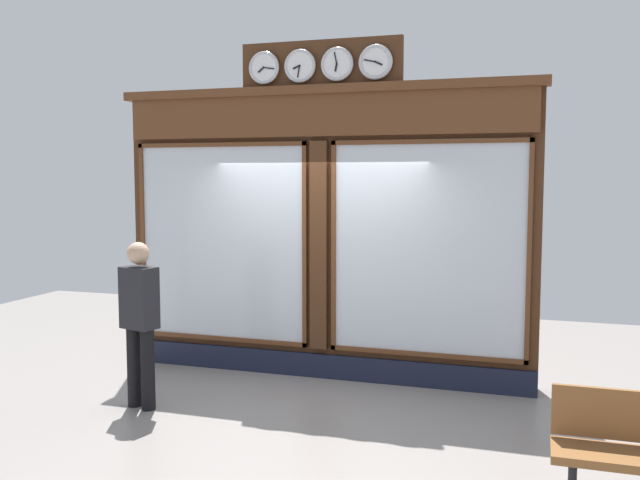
% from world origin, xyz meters
% --- Properties ---
extents(ground_plane, '(14.00, 14.00, 0.00)m').
position_xyz_m(ground_plane, '(0.00, 2.80, 0.00)').
color(ground_plane, gray).
extents(shop_facade, '(4.97, 0.42, 3.87)m').
position_xyz_m(shop_facade, '(-0.00, -0.13, 1.71)').
color(shop_facade, '#4C2B16').
rests_on(shop_facade, ground_plane).
extents(pedestrian, '(0.41, 0.31, 1.69)m').
position_xyz_m(pedestrian, '(1.39, 1.59, 0.93)').
color(pedestrian, black).
rests_on(pedestrian, ground_plane).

